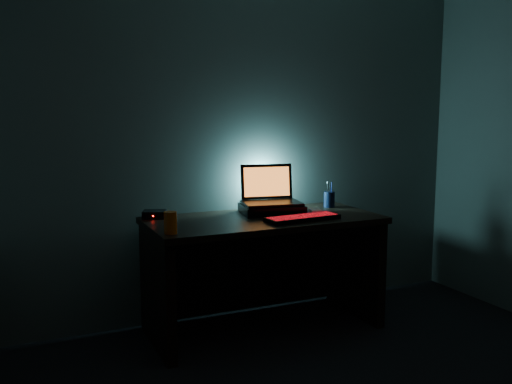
% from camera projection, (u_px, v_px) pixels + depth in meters
% --- Properties ---
extents(room, '(3.50, 4.00, 2.50)m').
position_uv_depth(room, '(446.00, 161.00, 2.14)').
color(room, black).
rests_on(room, ground).
extents(desk, '(1.50, 0.70, 0.75)m').
position_uv_depth(desk, '(260.00, 254.00, 3.75)').
color(desk, black).
rests_on(desk, ground).
extents(riser, '(0.45, 0.37, 0.06)m').
position_uv_depth(riser, '(272.00, 209.00, 3.81)').
color(riser, black).
rests_on(riser, desk).
extents(laptop, '(0.42, 0.34, 0.26)m').
position_uv_depth(laptop, '(270.00, 194.00, 3.85)').
color(laptop, black).
rests_on(laptop, riser).
extents(keyboard, '(0.49, 0.19, 0.03)m').
position_uv_depth(keyboard, '(303.00, 218.00, 3.57)').
color(keyboard, black).
rests_on(keyboard, desk).
extents(mousepad, '(0.27, 0.26, 0.00)m').
position_uv_depth(mousepad, '(315.00, 215.00, 3.75)').
color(mousepad, '#0C1255').
rests_on(mousepad, desk).
extents(mouse, '(0.10, 0.13, 0.03)m').
position_uv_depth(mouse, '(315.00, 212.00, 3.74)').
color(mouse, '#A19FA5').
rests_on(mouse, mousepad).
extents(pen_cup, '(0.09, 0.09, 0.11)m').
position_uv_depth(pen_cup, '(329.00, 199.00, 4.04)').
color(pen_cup, black).
rests_on(pen_cup, desk).
extents(juice_glass, '(0.08, 0.08, 0.13)m').
position_uv_depth(juice_glass, '(170.00, 223.00, 3.18)').
color(juice_glass, '#D1570B').
rests_on(juice_glass, desk).
extents(router, '(0.18, 0.16, 0.05)m').
position_uv_depth(router, '(154.00, 214.00, 3.65)').
color(router, black).
rests_on(router, desk).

